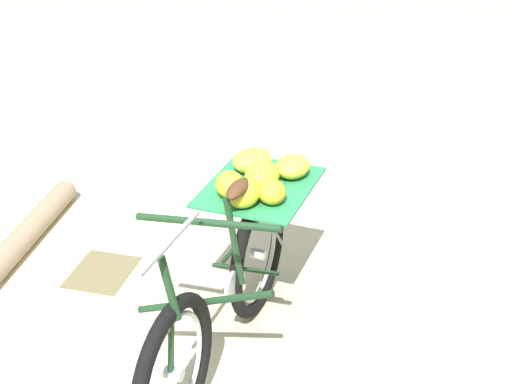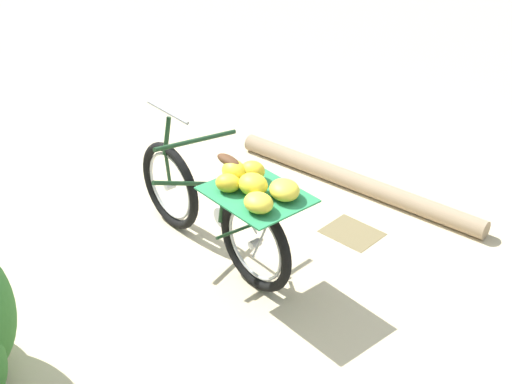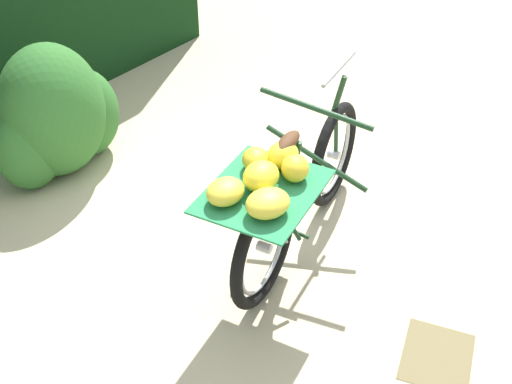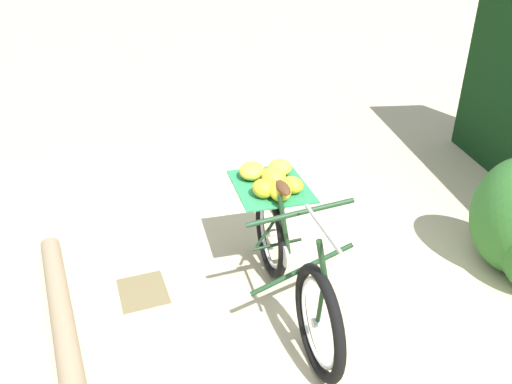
# 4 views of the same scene
# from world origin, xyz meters

# --- Properties ---
(ground_plane) EXTENTS (60.00, 60.00, 0.00)m
(ground_plane) POSITION_xyz_m (0.00, 0.00, 0.00)
(ground_plane) COLOR beige
(bicycle) EXTENTS (1.80, 0.74, 1.03)m
(bicycle) POSITION_xyz_m (0.03, 0.12, 0.51)
(bicycle) COLOR black
(bicycle) RESTS_ON ground_plane
(shrub_cluster) EXTENTS (1.04, 0.71, 0.99)m
(shrub_cluster) POSITION_xyz_m (-0.29, -1.77, 0.44)
(shrub_cluster) COLOR #2D6628
(shrub_cluster) RESTS_ON ground_plane
(leaf_litter_patch) EXTENTS (0.44, 0.36, 0.01)m
(leaf_litter_patch) POSITION_xyz_m (0.51, 1.11, 0.00)
(leaf_litter_patch) COLOR olive
(leaf_litter_patch) RESTS_ON ground_plane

